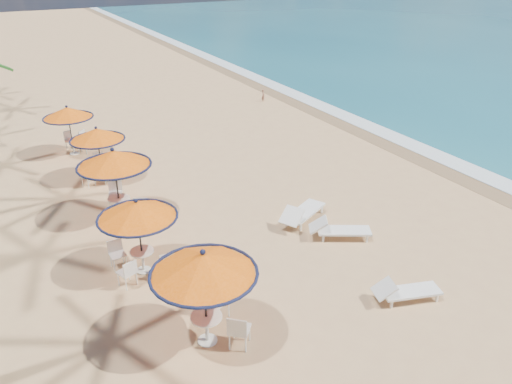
# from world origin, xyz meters

# --- Properties ---
(ground) EXTENTS (160.00, 160.00, 0.00)m
(ground) POSITION_xyz_m (0.00, 0.00, 0.00)
(ground) COLOR tan
(ground) RESTS_ON ground
(foam_strip) EXTENTS (1.20, 140.00, 0.04)m
(foam_strip) POSITION_xyz_m (9.30, 10.00, 0.00)
(foam_strip) COLOR white
(foam_strip) RESTS_ON ground
(wetsand_band) EXTENTS (1.40, 140.00, 0.02)m
(wetsand_band) POSITION_xyz_m (8.40, 10.00, 0.00)
(wetsand_band) COLOR olive
(wetsand_band) RESTS_ON ground
(station_0) EXTENTS (2.53, 2.53, 2.64)m
(station_0) POSITION_xyz_m (-4.84, -0.30, 2.01)
(station_0) COLOR black
(station_0) RESTS_ON ground
(station_1) EXTENTS (2.31, 2.31, 2.41)m
(station_1) POSITION_xyz_m (-5.45, 3.30, 1.76)
(station_1) COLOR black
(station_1) RESTS_ON ground
(station_2) EXTENTS (2.55, 2.57, 2.66)m
(station_2) POSITION_xyz_m (-5.10, 6.96, 2.03)
(station_2) COLOR black
(station_2) RESTS_ON ground
(station_3) EXTENTS (2.21, 2.21, 2.30)m
(station_3) POSITION_xyz_m (-4.97, 10.58, 1.68)
(station_3) COLOR black
(station_3) RESTS_ON ground
(station_4) EXTENTS (2.24, 2.24, 2.34)m
(station_4) POSITION_xyz_m (-5.42, 14.18, 1.71)
(station_4) COLOR black
(station_4) RESTS_ON ground
(lounger_near) EXTENTS (1.97, 1.11, 0.67)m
(lounger_near) POSITION_xyz_m (0.43, -1.40, 0.32)
(lounger_near) COLOR white
(lounger_near) RESTS_ON ground
(lounger_mid) EXTENTS (2.08, 1.53, 0.73)m
(lounger_mid) POSITION_xyz_m (0.80, 2.10, 0.34)
(lounger_mid) COLOR white
(lounger_mid) RESTS_ON ground
(lounger_far) EXTENTS (2.25, 1.62, 0.78)m
(lounger_far) POSITION_xyz_m (0.35, 3.59, 0.37)
(lounger_far) COLOR white
(lounger_far) RESTS_ON ground
(person) EXTENTS (0.28, 0.35, 0.82)m
(person) POSITION_xyz_m (6.67, 17.73, 0.41)
(person) COLOR #94604B
(person) RESTS_ON ground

